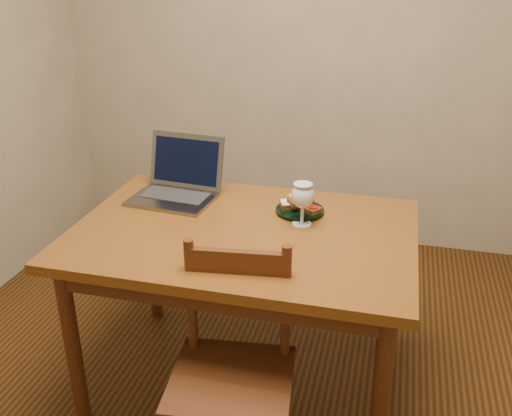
% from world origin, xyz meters
% --- Properties ---
extents(floor, '(3.20, 3.20, 0.02)m').
position_xyz_m(floor, '(0.00, 0.00, -0.01)').
color(floor, black).
rests_on(floor, ground).
extents(back_wall, '(3.20, 0.02, 2.60)m').
position_xyz_m(back_wall, '(0.00, 1.61, 1.30)').
color(back_wall, gray).
rests_on(back_wall, floor).
extents(table, '(1.30, 0.90, 0.74)m').
position_xyz_m(table, '(-0.07, 0.10, 0.65)').
color(table, '#45280B').
rests_on(table, floor).
extents(chair, '(0.44, 0.43, 0.43)m').
position_xyz_m(chair, '(0.01, -0.35, 0.47)').
color(chair, '#341B0A').
rests_on(chair, floor).
extents(plate, '(0.20, 0.20, 0.02)m').
position_xyz_m(plate, '(0.11, 0.30, 0.75)').
color(plate, black).
rests_on(plate, table).
extents(sandwich_cheese, '(0.11, 0.09, 0.03)m').
position_xyz_m(sandwich_cheese, '(0.08, 0.31, 0.77)').
color(sandwich_cheese, '#381E0C').
rests_on(sandwich_cheese, plate).
extents(sandwich_tomato, '(0.11, 0.10, 0.03)m').
position_xyz_m(sandwich_tomato, '(0.15, 0.29, 0.77)').
color(sandwich_tomato, '#381E0C').
rests_on(sandwich_tomato, plate).
extents(sandwich_top, '(0.11, 0.10, 0.03)m').
position_xyz_m(sandwich_top, '(0.11, 0.30, 0.79)').
color(sandwich_top, '#381E0C').
rests_on(sandwich_top, plate).
extents(milk_glass, '(0.09, 0.09, 0.17)m').
position_xyz_m(milk_glass, '(0.14, 0.19, 0.83)').
color(milk_glass, white).
rests_on(milk_glass, table).
extents(laptop, '(0.37, 0.34, 0.25)m').
position_xyz_m(laptop, '(-0.43, 0.35, 0.81)').
color(laptop, slate).
rests_on(laptop, table).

